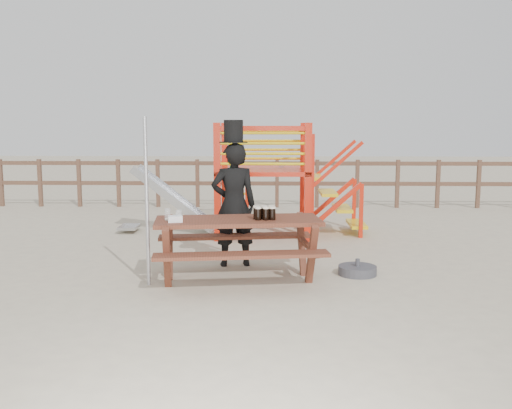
% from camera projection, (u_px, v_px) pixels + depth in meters
% --- Properties ---
extents(ground, '(60.00, 60.00, 0.00)m').
position_uv_depth(ground, '(244.00, 285.00, 7.43)').
color(ground, '#BEB194').
rests_on(ground, ground).
extents(back_fence, '(15.09, 0.09, 1.20)m').
position_uv_depth(back_fence, '(257.00, 178.00, 14.25)').
color(back_fence, brown).
rests_on(back_fence, ground).
extents(playground_fort, '(4.71, 1.84, 2.10)m').
position_uv_depth(playground_fort, '(259.00, 177.00, 10.82)').
color(playground_fort, red).
rests_on(playground_fort, ground).
extents(picnic_table, '(2.34, 1.76, 0.84)m').
position_uv_depth(picnic_table, '(238.00, 242.00, 7.54)').
color(picnic_table, brown).
rests_on(picnic_table, ground).
extents(man_with_hat, '(0.73, 0.55, 2.14)m').
position_uv_depth(man_with_hat, '(234.00, 201.00, 8.31)').
color(man_with_hat, black).
rests_on(man_with_hat, ground).
extents(metal_pole, '(0.05, 0.05, 2.17)m').
position_uv_depth(metal_pole, '(147.00, 202.00, 7.26)').
color(metal_pole, '#B2B2B7').
rests_on(metal_pole, ground).
extents(parasol_base, '(0.53, 0.53, 0.23)m').
position_uv_depth(parasol_base, '(357.00, 270.00, 7.91)').
color(parasol_base, '#3C3C42').
rests_on(parasol_base, ground).
extents(paper_bag, '(0.21, 0.17, 0.08)m').
position_uv_depth(paper_bag, '(175.00, 219.00, 7.25)').
color(paper_bag, white).
rests_on(paper_bag, picnic_table).
extents(stout_pints, '(0.29, 0.21, 0.17)m').
position_uv_depth(stout_pints, '(265.00, 213.00, 7.45)').
color(stout_pints, black).
rests_on(stout_pints, picnic_table).
extents(empty_glasses, '(0.25, 0.21, 0.15)m').
position_uv_depth(empty_glasses, '(173.00, 215.00, 7.34)').
color(empty_glasses, silver).
rests_on(empty_glasses, picnic_table).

